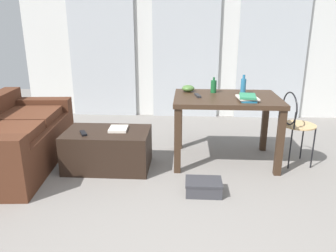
# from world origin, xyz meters

# --- Properties ---
(ground_plane) EXTENTS (8.45, 8.45, 0.00)m
(ground_plane) POSITION_xyz_m (0.00, 1.36, 0.00)
(ground_plane) COLOR gray
(wall_back) EXTENTS (5.43, 0.10, 2.55)m
(wall_back) POSITION_xyz_m (0.00, 3.52, 1.28)
(wall_back) COLOR silver
(wall_back) RESTS_ON ground
(curtains) EXTENTS (3.86, 0.03, 2.25)m
(curtains) POSITION_xyz_m (0.00, 3.43, 1.13)
(curtains) COLOR #B2B7BC
(curtains) RESTS_ON ground
(couch) EXTENTS (1.00, 1.78, 0.74)m
(couch) POSITION_xyz_m (-1.90, 1.27, 0.30)
(couch) COLOR #4C2819
(couch) RESTS_ON ground
(coffee_table) EXTENTS (0.92, 0.57, 0.43)m
(coffee_table) POSITION_xyz_m (-0.83, 1.28, 0.21)
(coffee_table) COLOR black
(coffee_table) RESTS_ON ground
(craft_table) EXTENTS (1.16, 0.81, 0.77)m
(craft_table) POSITION_xyz_m (0.48, 1.56, 0.65)
(craft_table) COLOR #382619
(craft_table) RESTS_ON ground
(wire_chair) EXTENTS (0.37, 0.38, 0.84)m
(wire_chair) POSITION_xyz_m (1.23, 1.50, 0.53)
(wire_chair) COLOR tan
(wire_chair) RESTS_ON ground
(bottle_near) EXTENTS (0.07, 0.07, 0.18)m
(bottle_near) POSITION_xyz_m (0.34, 1.76, 0.84)
(bottle_near) COLOR #195B2D
(bottle_near) RESTS_ON craft_table
(bottle_far) EXTENTS (0.06, 0.06, 0.22)m
(bottle_far) POSITION_xyz_m (0.68, 1.72, 0.86)
(bottle_far) COLOR teal
(bottle_far) RESTS_ON craft_table
(bowl) EXTENTS (0.15, 0.15, 0.08)m
(bowl) POSITION_xyz_m (0.05, 1.80, 0.81)
(bowl) COLOR #477033
(bowl) RESTS_ON craft_table
(book_stack) EXTENTS (0.22, 0.28, 0.06)m
(book_stack) POSITION_xyz_m (0.67, 1.37, 0.80)
(book_stack) COLOR #1E668C
(book_stack) RESTS_ON craft_table
(tv_remote_on_table) EXTENTS (0.07, 0.18, 0.02)m
(tv_remote_on_table) POSITION_xyz_m (0.15, 1.54, 0.78)
(tv_remote_on_table) COLOR #232326
(tv_remote_on_table) RESTS_ON craft_table
(tv_remote_primary) EXTENTS (0.12, 0.16, 0.02)m
(tv_remote_primary) POSITION_xyz_m (-1.05, 1.17, 0.44)
(tv_remote_primary) COLOR black
(tv_remote_primary) RESTS_ON coffee_table
(magazine) EXTENTS (0.21, 0.23, 0.03)m
(magazine) POSITION_xyz_m (-0.71, 1.32, 0.44)
(magazine) COLOR silver
(magazine) RESTS_ON coffee_table
(shoebox) EXTENTS (0.34, 0.25, 0.13)m
(shoebox) POSITION_xyz_m (0.21, 0.75, 0.07)
(shoebox) COLOR #38383D
(shoebox) RESTS_ON ground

